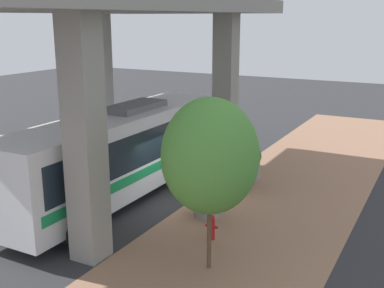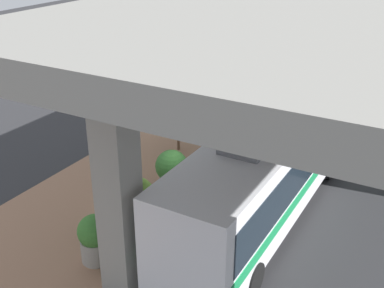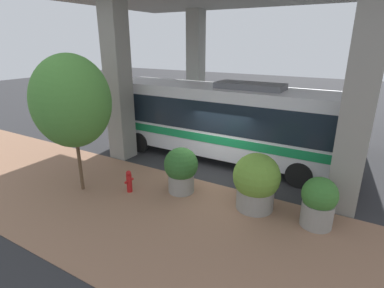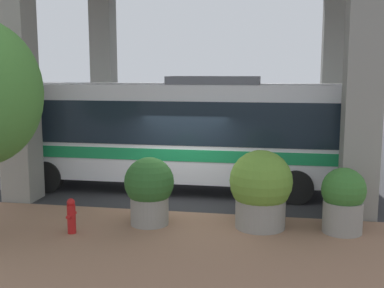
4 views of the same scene
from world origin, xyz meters
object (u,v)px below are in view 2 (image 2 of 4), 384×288
Objects in this scene: bus at (267,168)px; planter_back at (172,170)px; planter_middle at (95,238)px; fire_hydrant at (172,159)px; street_tree_near at (178,79)px; planter_front at (134,204)px.

bus is 6.66× the size of planter_back.
bus is 7.22× the size of planter_middle.
planter_middle is at bearing -79.23° from fire_hydrant.
fire_hydrant is at bearing 161.49° from bus.
planter_back is (-0.20, 4.62, 0.09)m from planter_middle.
street_tree_near is at bearing 103.56° from planter_middle.
planter_front is 0.39× the size of street_tree_near.
planter_front reaches higher than planter_back.
planter_back is at bearing 94.93° from planter_front.
bus is at bearing 53.06° from planter_middle.
planter_back is at bearing -58.72° from fire_hydrant.
bus is at bearing -30.81° from street_tree_near.
planter_front is at bearing -74.29° from fire_hydrant.
bus is 4.54m from planter_front.
planter_middle is (1.19, -6.24, 0.37)m from fire_hydrant.
street_tree_near reaches higher than fire_hydrant.
planter_front is at bearing 89.08° from planter_middle.
street_tree_near is (-5.41, 3.23, 1.35)m from bus.
planter_middle is 8.50m from street_tree_near.
bus is 3.86m from planter_back.
bus is 2.31× the size of street_tree_near.
planter_back reaches higher than planter_middle.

